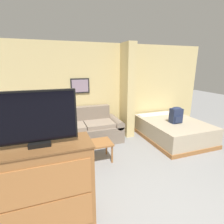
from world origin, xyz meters
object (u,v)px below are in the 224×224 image
tv_dresser (45,188)px  backpack (176,115)px  table_lamp (35,114)px  coffee_table (95,145)px  bed (172,129)px  tv (37,119)px  couch (85,130)px

tv_dresser → backpack: tv_dresser is taller
backpack → table_lamp: bearing=166.8°
table_lamp → backpack: bearing=-13.2°
coffee_table → bed: size_ratio=0.36×
tv → backpack: 3.69m
bed → coffee_table: bearing=-168.8°
tv → backpack: (3.24, 1.61, -0.70)m
table_lamp → tv_dresser: (0.22, -2.42, -0.31)m
coffee_table → backpack: (2.27, 0.28, 0.38)m
table_lamp → backpack: table_lamp is taller
couch → bed: (2.35, -0.60, -0.06)m
couch → tv_dresser: tv_dresser is taller
table_lamp → tv: (0.22, -2.42, 0.58)m
tv_dresser → bed: bearing=28.5°
coffee_table → tv: tv is taller
tv_dresser → tv: (0.00, 0.00, 0.88)m
table_lamp → backpack: (3.46, -0.81, -0.12)m
table_lamp → backpack: size_ratio=1.06×
coffee_table → tv: 1.97m
couch → coffee_table: bearing=-88.5°
couch → tv_dresser: size_ratio=1.68×
couch → tv: bearing=-111.6°
tv_dresser → table_lamp: bearing=95.2°
table_lamp → tv_dresser: 2.45m
table_lamp → bed: bearing=-10.2°
couch → tv_dresser: (-0.94, -2.38, 0.24)m
couch → tv_dresser: bearing=-111.5°
coffee_table → tv_dresser: (-0.97, -1.33, 0.20)m
backpack → tv_dresser: bearing=-153.6°
bed → backpack: 0.52m
couch → tv: (-0.94, -2.38, 1.12)m
coffee_table → couch: bearing=91.5°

